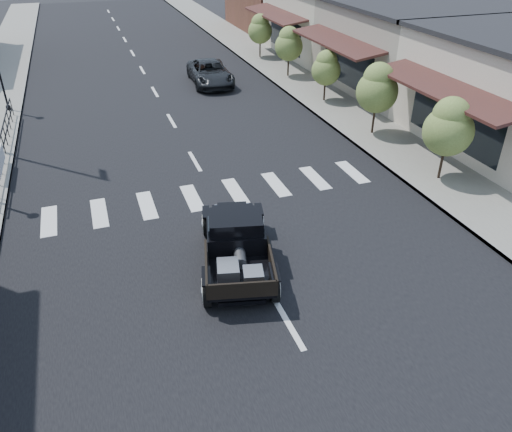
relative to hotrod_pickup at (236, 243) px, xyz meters
name	(u,v)px	position (x,y,z in m)	size (l,w,h in m)	color
ground	(249,256)	(0.48, 0.33, -0.78)	(120.00, 120.00, 0.00)	black
road	(161,103)	(0.48, 15.33, -0.77)	(14.00, 80.00, 0.02)	black
road_markings	(180,136)	(0.48, 10.33, -0.78)	(12.00, 60.00, 0.06)	silver
sidewalk_right	(305,86)	(8.98, 15.33, -0.71)	(3.00, 80.00, 0.15)	gray
storefront_mid	(426,47)	(15.48, 13.33, 1.47)	(10.00, 9.00, 4.50)	#A39988
storefront_far	(350,20)	(15.48, 22.33, 1.47)	(10.00, 9.00, 4.50)	#BFB7A1
railing	(3,143)	(-6.82, 10.33, -0.13)	(0.08, 10.00, 1.00)	black
banner	(2,167)	(-6.74, 8.33, -0.33)	(0.04, 2.20, 0.60)	silver
small_tree_a	(446,141)	(8.78, 2.60, 0.86)	(1.79, 1.79, 2.99)	olive
small_tree_b	(376,100)	(8.78, 7.46, 0.89)	(1.82, 1.82, 3.04)	olive
small_tree_c	(326,76)	(8.78, 12.46, 0.63)	(1.51, 1.51, 2.52)	olive
small_tree_d	(289,52)	(8.78, 17.55, 0.77)	(1.69, 1.69, 2.81)	olive
small_tree_e	(260,36)	(8.78, 22.73, 0.74)	(1.65, 1.65, 2.75)	olive
hotrod_pickup	(236,243)	(0.00, 0.00, 0.00)	(2.11, 4.52, 1.57)	black
second_car	(210,73)	(3.90, 17.82, -0.12)	(2.20, 4.78, 1.33)	black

